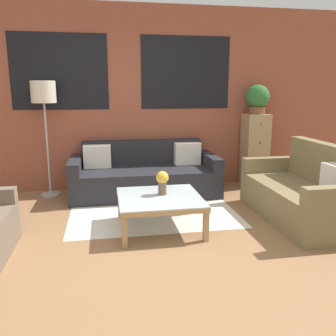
# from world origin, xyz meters

# --- Properties ---
(ground_plane) EXTENTS (16.00, 16.00, 0.00)m
(ground_plane) POSITION_xyz_m (0.00, 0.00, 0.00)
(ground_plane) COLOR #8E6642
(wall_back_brick) EXTENTS (8.40, 0.09, 2.80)m
(wall_back_brick) POSITION_xyz_m (0.00, 2.44, 1.41)
(wall_back_brick) COLOR brown
(wall_back_brick) RESTS_ON ground_plane
(rug) EXTENTS (2.10, 1.60, 0.00)m
(rug) POSITION_xyz_m (0.24, 1.18, 0.00)
(rug) COLOR silver
(rug) RESTS_ON ground_plane
(couch_dark) EXTENTS (2.16, 0.88, 0.78)m
(couch_dark) POSITION_xyz_m (0.23, 1.95, 0.28)
(couch_dark) COLOR #232328
(couch_dark) RESTS_ON ground_plane
(settee_vintage) EXTENTS (0.80, 1.67, 0.92)m
(settee_vintage) POSITION_xyz_m (1.99, 0.56, 0.31)
(settee_vintage) COLOR olive
(settee_vintage) RESTS_ON ground_plane
(coffee_table) EXTENTS (0.92, 0.92, 0.38)m
(coffee_table) POSITION_xyz_m (0.24, 0.56, 0.33)
(coffee_table) COLOR silver
(coffee_table) RESTS_ON ground_plane
(floor_lamp) EXTENTS (0.34, 0.34, 1.67)m
(floor_lamp) POSITION_xyz_m (-1.16, 2.15, 1.43)
(floor_lamp) COLOR #B2B2B7
(floor_lamp) RESTS_ON ground_plane
(drawer_cabinet) EXTENTS (0.38, 0.38, 1.16)m
(drawer_cabinet) POSITION_xyz_m (2.07, 2.18, 0.58)
(drawer_cabinet) COLOR tan
(drawer_cabinet) RESTS_ON ground_plane
(potted_plant) EXTENTS (0.37, 0.37, 0.46)m
(potted_plant) POSITION_xyz_m (2.07, 2.18, 1.41)
(potted_plant) COLOR brown
(potted_plant) RESTS_ON drawer_cabinet
(flower_vase) EXTENTS (0.14, 0.14, 0.27)m
(flower_vase) POSITION_xyz_m (0.29, 0.63, 0.54)
(flower_vase) COLOR brown
(flower_vase) RESTS_ON coffee_table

